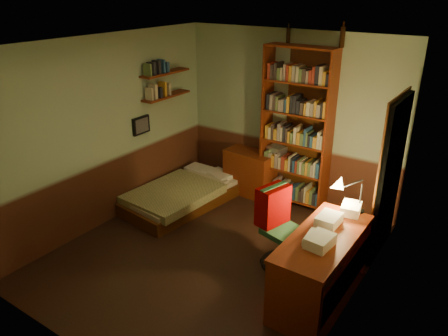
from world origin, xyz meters
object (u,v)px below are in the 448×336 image
Objects in this scene: bed at (181,189)px; desk_lamp at (362,187)px; mini_stereo at (277,151)px; dresser at (250,173)px; bookshelf at (296,129)px; desk at (321,267)px; office_chair at (284,230)px.

desk_lamp reaches higher than bed.
dresser is at bearing -148.74° from mini_stereo.
bed is 1.59m from mini_stereo.
bookshelf reaches higher than dresser.
dresser is 1.30× the size of desk_lamp.
mini_stereo is at bearing 21.92° from dresser.
desk is at bearing -54.11° from bookshelf.
dresser is 0.60m from mini_stereo.
desk is at bearing -36.72° from mini_stereo.
mini_stereo is at bearing 129.72° from desk.
office_chair is at bearing -65.29° from bookshelf.
bed is at bearing 162.57° from desk.
bookshelf is 2.39m from desk.
dresser is at bearing 147.68° from office_chair.
desk_lamp is at bearing -21.20° from mini_stereo.
bed is 2.77m from desk.
office_chair is at bearing -42.68° from dresser.
office_chair reaches higher than bed.
bed is 1.23× the size of desk.
mini_stereo is 1.91m from office_chair.
office_chair is (1.37, -1.49, 0.14)m from dresser.
desk_lamp is (2.09, -1.07, 0.73)m from dresser.
desk_lamp is (1.69, -1.19, 0.30)m from mini_stereo.
office_chair is at bearing 153.79° from desk.
bookshelf is 2.42× the size of office_chair.
bookshelf is 1.84m from office_chair.
desk_lamp is at bearing 80.85° from desk.
office_chair is (2.04, -0.55, 0.23)m from bed.
bookshelf reaches higher than office_chair.
mini_stereo reaches higher than bed.
bookshelf reaches higher than mini_stereo.
bookshelf reaches higher than bed.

